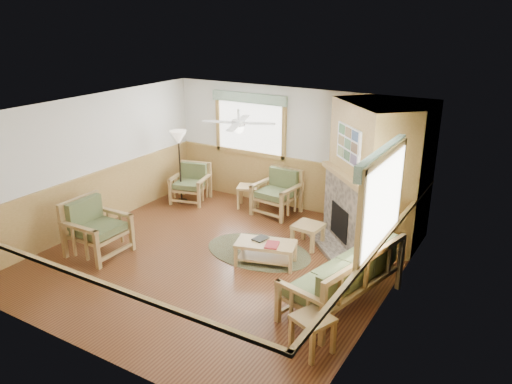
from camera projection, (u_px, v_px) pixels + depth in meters
The scene contains 24 objects.
floor at pixel (217, 260), 9.00m from camera, with size 6.00×6.00×0.01m, color #562E17.
ceiling at pixel (213, 111), 8.07m from camera, with size 6.00×6.00×0.01m, color white.
wall_back at pixel (294, 149), 10.95m from camera, with size 6.00×0.02×2.70m, color white.
wall_front at pixel (74, 260), 6.11m from camera, with size 6.00×0.02×2.70m, color white.
wall_left at pixel (92, 163), 9.98m from camera, with size 0.02×6.00×2.70m, color white.
wall_right at pixel (388, 225), 7.09m from camera, with size 0.02×6.00×2.70m, color white.
wainscot at pixel (216, 232), 8.81m from camera, with size 6.00×6.00×1.10m, color #AE8847, non-canonical shape.
fireplace at pixel (370, 176), 9.20m from camera, with size 2.20×2.20×2.70m, color #AE8847, non-canonical shape.
window_back at pixel (250, 92), 11.05m from camera, with size 1.90×0.16×1.50m, color white, non-canonical shape.
window_right at pixel (388, 148), 6.54m from camera, with size 0.16×1.90×1.50m, color white, non-canonical shape.
ceiling_fan at pixel (238, 112), 8.18m from camera, with size 1.24×1.24×0.36m, color white, non-canonical shape.
sofa at pixel (343, 276), 7.47m from camera, with size 0.86×2.10×0.96m, color #A17F4B, non-canonical shape.
armchair_back_left at pixel (190, 184), 11.60m from camera, with size 0.78×0.78×0.87m, color #A17F4B, non-canonical shape.
armchair_back_right at pixel (277, 193), 10.88m from camera, with size 0.86×0.86×0.97m, color #A17F4B, non-canonical shape.
armchair_left at pixel (97, 228), 9.04m from camera, with size 0.92×0.92×1.03m, color #A17F4B, non-canonical shape.
coffee_table at pixel (266, 253), 8.76m from camera, with size 1.05×0.52×0.42m, color #A17F4B, non-canonical shape.
end_table_chairs at pixel (248, 196), 11.31m from camera, with size 0.45×0.43×0.51m, color #A17F4B, non-canonical shape.
end_table_sofa at pixel (312, 334), 6.49m from camera, with size 0.47×0.45×0.53m, color #A17F4B, non-canonical shape.
footstool at pixel (308, 235), 9.44m from camera, with size 0.51×0.51×0.44m, color #A17F4B, non-canonical shape.
braided_rug at pixel (258, 251), 9.28m from camera, with size 2.06×2.06×0.01m, color #4E4D31.
floor_lamp_left at pixel (180, 167), 11.43m from camera, with size 0.39×0.39×1.71m, color black, non-canonical shape.
floor_lamp_right at pixel (366, 229), 8.36m from camera, with size 0.35×0.35×1.55m, color black, non-canonical shape.
book_red at pixel (272, 244), 8.57m from camera, with size 0.22×0.30×0.03m, color maroon.
book_dark at pixel (260, 238), 8.81m from camera, with size 0.20×0.27×0.03m, color black.
Camera 1 is at (4.72, -6.54, 4.23)m, focal length 35.00 mm.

